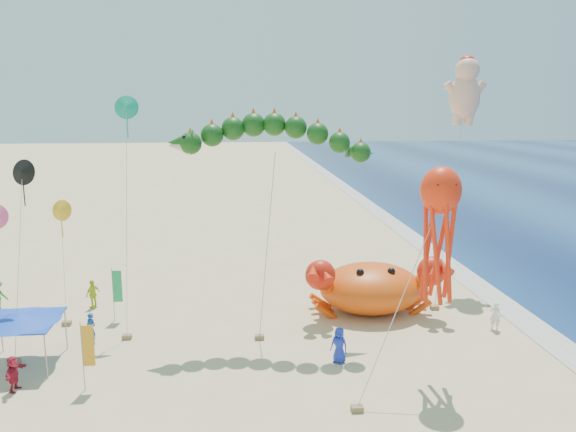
{
  "coord_description": "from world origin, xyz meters",
  "views": [
    {
      "loc": [
        -4.97,
        -28.02,
        12.55
      ],
      "look_at": [
        -2.0,
        2.0,
        6.5
      ],
      "focal_mm": 35.0,
      "sensor_mm": 36.0,
      "label": 1
    }
  ],
  "objects_px": {
    "cherub_kite": "(465,89)",
    "octopus_kite": "(439,225)",
    "dragon_kite": "(272,143)",
    "canopy_blue": "(20,317)",
    "crab_inflatable": "(371,286)"
  },
  "relations": [
    {
      "from": "crab_inflatable",
      "to": "octopus_kite",
      "type": "bearing_deg",
      "value": -84.61
    },
    {
      "from": "dragon_kite",
      "to": "cherub_kite",
      "type": "bearing_deg",
      "value": 30.54
    },
    {
      "from": "crab_inflatable",
      "to": "canopy_blue",
      "type": "bearing_deg",
      "value": -164.16
    },
    {
      "from": "cherub_kite",
      "to": "crab_inflatable",
      "type": "bearing_deg",
      "value": -142.77
    },
    {
      "from": "crab_inflatable",
      "to": "canopy_blue",
      "type": "xyz_separation_m",
      "value": [
        -18.62,
        -5.28,
        0.81
      ]
    },
    {
      "from": "cherub_kite",
      "to": "octopus_kite",
      "type": "distance_m",
      "value": 17.0
    },
    {
      "from": "canopy_blue",
      "to": "crab_inflatable",
      "type": "bearing_deg",
      "value": 15.84
    },
    {
      "from": "crab_inflatable",
      "to": "octopus_kite",
      "type": "xyz_separation_m",
      "value": [
        0.8,
        -8.46,
        5.65
      ]
    },
    {
      "from": "dragon_kite",
      "to": "cherub_kite",
      "type": "xyz_separation_m",
      "value": [
        13.8,
        8.14,
        3.01
      ]
    },
    {
      "from": "crab_inflatable",
      "to": "canopy_blue",
      "type": "distance_m",
      "value": 19.37
    },
    {
      "from": "dragon_kite",
      "to": "octopus_kite",
      "type": "distance_m",
      "value": 9.81
    },
    {
      "from": "crab_inflatable",
      "to": "dragon_kite",
      "type": "distance_m",
      "value": 11.06
    },
    {
      "from": "canopy_blue",
      "to": "cherub_kite",
      "type": "bearing_deg",
      "value": 22.89
    },
    {
      "from": "dragon_kite",
      "to": "canopy_blue",
      "type": "relative_size",
      "value": 3.08
    },
    {
      "from": "crab_inflatable",
      "to": "octopus_kite",
      "type": "relative_size",
      "value": 0.86
    }
  ]
}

